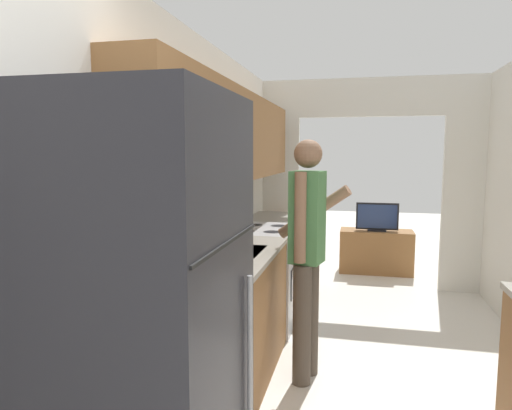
{
  "coord_description": "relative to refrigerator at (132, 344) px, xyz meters",
  "views": [
    {
      "loc": [
        -0.1,
        -0.81,
        1.64
      ],
      "look_at": [
        -1.04,
        3.31,
        1.14
      ],
      "focal_mm": 32.0,
      "sensor_mm": 36.0,
      "label": 1
    }
  ],
  "objects": [
    {
      "name": "television",
      "position": [
        1.05,
        4.78,
        -0.16
      ],
      "size": [
        0.55,
        0.16,
        0.38
      ],
      "color": "black",
      "rests_on": "tv_cabinet"
    },
    {
      "name": "person",
      "position": [
        0.46,
        1.67,
        0.01
      ],
      "size": [
        0.55,
        0.43,
        1.72
      ],
      "rotation": [
        0.0,
        0.0,
        1.36
      ],
      "color": "#4C4238",
      "rests_on": "ground_plane"
    },
    {
      "name": "range_oven",
      "position": [
        -0.07,
        2.65,
        -0.45
      ],
      "size": [
        0.66,
        0.79,
        1.06
      ],
      "color": "#B7B7BC",
      "rests_on": "ground_plane"
    },
    {
      "name": "counter_left",
      "position": [
        -0.08,
        1.98,
        -0.46
      ],
      "size": [
        0.62,
        3.49,
        0.92
      ],
      "color": "brown",
      "rests_on": "ground_plane"
    },
    {
      "name": "wall_far_with_doorway",
      "position": [
        0.91,
        4.13,
        0.52
      ],
      "size": [
        2.98,
        0.06,
        2.5
      ],
      "color": "silver",
      "rests_on": "ground_plane"
    },
    {
      "name": "refrigerator",
      "position": [
        0.0,
        0.0,
        0.0
      ],
      "size": [
        0.78,
        0.76,
        1.84
      ],
      "color": "black",
      "rests_on": "ground_plane"
    },
    {
      "name": "tv_cabinet",
      "position": [
        1.05,
        4.82,
        -0.63
      ],
      "size": [
        0.96,
        0.42,
        0.58
      ],
      "color": "brown",
      "rests_on": "ground_plane"
    },
    {
      "name": "wall_left",
      "position": [
        -0.33,
        1.55,
        0.55
      ],
      "size": [
        0.38,
        7.18,
        2.5
      ],
      "color": "silver",
      "rests_on": "ground_plane"
    }
  ]
}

